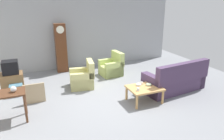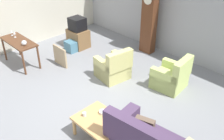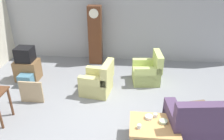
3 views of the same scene
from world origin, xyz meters
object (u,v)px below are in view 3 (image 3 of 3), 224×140
at_px(bowl_white_stacked, 149,117).
at_px(storage_box_blue, 27,80).
at_px(tv_stand_cabinet, 28,70).
at_px(couch_floral, 219,123).
at_px(cup_blue_rimmed, 139,126).
at_px(framed_picture_leaning, 31,92).
at_px(grandfather_clock, 95,35).
at_px(tv_crt, 25,54).
at_px(cup_white_porcelain, 155,115).
at_px(armchair_olive_near, 98,82).
at_px(armchair_olive_far, 148,72).
at_px(bowl_shallow_green, 163,122).
at_px(coffee_table_wood, 154,127).

bearing_deg(bowl_white_stacked, storage_box_blue, 152.61).
relative_size(tv_stand_cabinet, storage_box_blue, 1.73).
relative_size(couch_floral, cup_blue_rimmed, 26.16).
bearing_deg(framed_picture_leaning, grandfather_clock, 63.93).
bearing_deg(storage_box_blue, tv_stand_cabinet, 106.17).
height_order(grandfather_clock, tv_crt, grandfather_clock).
bearing_deg(storage_box_blue, cup_white_porcelain, -25.79).
distance_m(armchair_olive_near, storage_box_blue, 2.14).
xyz_separation_m(tv_stand_cabinet, framed_picture_leaning, (0.61, -1.16, -0.01)).
relative_size(armchair_olive_near, storage_box_blue, 2.33).
bearing_deg(armchair_olive_far, cup_white_porcelain, -88.80).
distance_m(cup_blue_rimmed, bowl_shallow_green, 0.52).
bearing_deg(armchair_olive_near, grandfather_clock, 100.84).
distance_m(tv_stand_cabinet, framed_picture_leaning, 1.31).
xyz_separation_m(armchair_olive_far, cup_white_porcelain, (0.05, -2.27, 0.19)).
distance_m(framed_picture_leaning, storage_box_blue, 0.97).
distance_m(coffee_table_wood, storage_box_blue, 4.02).
bearing_deg(cup_white_porcelain, framed_picture_leaning, 163.55).
height_order(armchair_olive_far, cup_blue_rimmed, armchair_olive_far).
bearing_deg(bowl_white_stacked, armchair_olive_near, 129.13).
distance_m(coffee_table_wood, bowl_white_stacked, 0.23).
bearing_deg(bowl_white_stacked, couch_floral, 4.44).
distance_m(couch_floral, cup_blue_rimmed, 1.70).
relative_size(coffee_table_wood, framed_picture_leaning, 1.60).
relative_size(tv_crt, cup_blue_rimmed, 5.72).
bearing_deg(framed_picture_leaning, couch_floral, -10.98).
bearing_deg(armchair_olive_near, couch_floral, -28.41).
height_order(armchair_olive_near, cup_blue_rimmed, armchair_olive_near).
bearing_deg(cup_white_porcelain, storage_box_blue, 154.21).
height_order(framed_picture_leaning, cup_white_porcelain, framed_picture_leaning).
bearing_deg(tv_crt, tv_stand_cabinet, 0.00).
bearing_deg(armchair_olive_near, armchair_olive_far, 28.31).
distance_m(armchair_olive_far, bowl_shallow_green, 2.45).
bearing_deg(armchair_olive_near, tv_stand_cabinet, 166.54).
distance_m(armchair_olive_far, grandfather_clock, 2.22).
bearing_deg(couch_floral, bowl_white_stacked, -175.56).
height_order(armchair_olive_near, armchair_olive_far, same).
relative_size(tv_crt, bowl_shallow_green, 2.92).
height_order(couch_floral, coffee_table_wood, couch_floral).
xyz_separation_m(couch_floral, cup_blue_rimmed, (-1.63, -0.43, 0.15)).
bearing_deg(grandfather_clock, armchair_olive_far, -34.21).
relative_size(framed_picture_leaning, cup_blue_rimmed, 7.15).
bearing_deg(tv_crt, bowl_white_stacked, -31.08).
distance_m(armchair_olive_far, bowl_white_stacked, 2.34).
bearing_deg(tv_crt, couch_floral, -22.07).
bearing_deg(armchair_olive_near, bowl_white_stacked, -50.87).
relative_size(armchair_olive_far, framed_picture_leaning, 1.53).
height_order(grandfather_clock, bowl_white_stacked, grandfather_clock).
bearing_deg(couch_floral, framed_picture_leaning, 169.02).
bearing_deg(couch_floral, tv_crt, 157.93).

